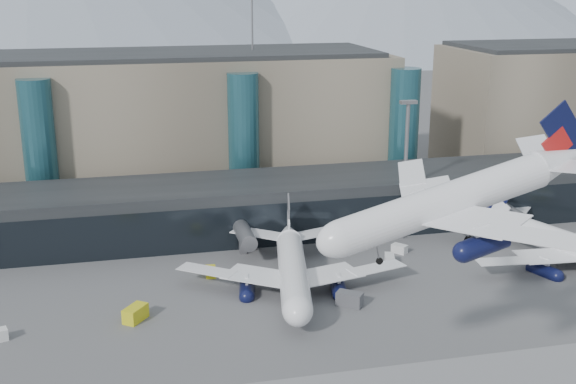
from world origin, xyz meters
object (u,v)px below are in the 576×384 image
object	(u,v)px
hero_jet	(471,187)
veh_d	(389,259)
jet_parked_mid	(292,256)
veh_b	(211,272)
veh_g	(399,249)
jet_parked_right	(556,233)
veh_h	(135,314)
lightmast_mid	(406,162)
veh_c	(350,299)

from	to	relation	value
hero_jet	veh_d	distance (m)	49.94
jet_parked_mid	veh_b	xyz separation A→B (m)	(-12.06, 5.73, -3.84)
veh_g	jet_parked_right	bearing A→B (deg)	31.87
jet_parked_mid	veh_b	distance (m)	13.90
veh_g	veh_h	xyz separation A→B (m)	(-45.66, -16.20, 0.29)
lightmast_mid	veh_b	size ratio (longest dim) A/B	9.90
veh_c	veh_g	xyz separation A→B (m)	(15.02, 18.40, -0.28)
hero_jet	jet_parked_mid	xyz separation A→B (m)	(-9.41, 38.25, -21.29)
jet_parked_mid	veh_d	bearing A→B (deg)	-66.27
veh_d	veh_g	size ratio (longest dim) A/B	1.11
jet_parked_mid	veh_c	size ratio (longest dim) A/B	10.08
hero_jet	veh_g	xyz separation A→B (m)	(11.95, 46.80, -25.12)
jet_parked_mid	jet_parked_right	world-z (taller)	jet_parked_right
veh_b	veh_d	distance (m)	29.93
hero_jet	veh_d	xyz separation A→B (m)	(8.42, 42.37, -25.06)
lightmast_mid	jet_parked_right	bearing A→B (deg)	-36.10
veh_g	veh_d	bearing A→B (deg)	-77.41
hero_jet	veh_b	size ratio (longest dim) A/B	12.65
veh_b	veh_c	bearing A→B (deg)	-125.60
jet_parked_right	veh_d	size ratio (longest dim) A/B	13.24
jet_parked_right	veh_h	xyz separation A→B (m)	(-70.28, -7.59, -3.57)
lightmast_mid	veh_d	size ratio (longest dim) A/B	8.92
lightmast_mid	jet_parked_mid	world-z (taller)	lightmast_mid
veh_h	veh_g	bearing A→B (deg)	-34.00
jet_parked_right	veh_d	bearing A→B (deg)	61.64
jet_parked_right	veh_d	xyz separation A→B (m)	(-28.15, 4.17, -3.80)
lightmast_mid	jet_parked_mid	xyz separation A→B (m)	(-24.65, -15.50, -9.83)
hero_jet	veh_h	bearing A→B (deg)	131.85
jet_parked_right	veh_d	world-z (taller)	jet_parked_right
veh_c	veh_h	xyz separation A→B (m)	(-30.64, 2.20, 0.01)
veh_b	veh_d	bearing A→B (deg)	-88.43
lightmast_mid	veh_h	distance (m)	55.77
jet_parked_right	veh_g	bearing A→B (deg)	50.80
jet_parked_right	jet_parked_mid	bearing A→B (deg)	70.01
jet_parked_right	veh_g	size ratio (longest dim) A/B	14.73
hero_jet	jet_parked_mid	size ratio (longest dim) A/B	0.87
jet_parked_right	lightmast_mid	bearing A→B (deg)	33.97
jet_parked_mid	veh_h	world-z (taller)	jet_parked_mid
veh_d	veh_g	world-z (taller)	veh_d
veh_c	veh_d	bearing A→B (deg)	87.50
veh_h	veh_d	bearing A→B (deg)	-37.93
veh_d	veh_g	distance (m)	5.67
hero_jet	veh_c	xyz separation A→B (m)	(-3.07, 28.40, -24.84)
veh_b	jet_parked_right	bearing A→B (deg)	-91.04
lightmast_mid	veh_b	bearing A→B (deg)	-165.10
lightmast_mid	veh_d	distance (m)	19.00
veh_d	jet_parked_mid	bearing A→B (deg)	120.80
hero_jet	veh_h	size ratio (longest dim) A/B	8.65
hero_jet	jet_parked_right	distance (m)	56.99
veh_b	veh_d	world-z (taller)	veh_d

